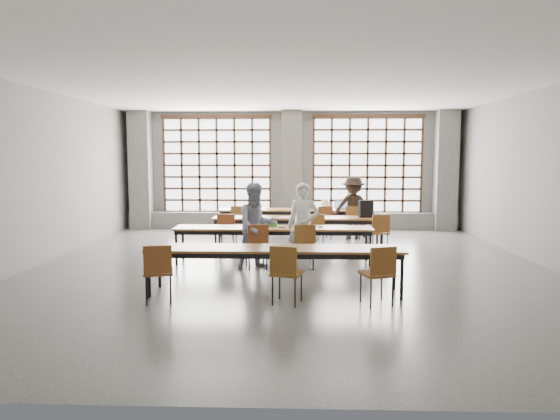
{
  "coord_description": "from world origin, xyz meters",
  "views": [
    {
      "loc": [
        0.16,
        -9.55,
        2.13
      ],
      "look_at": [
        -0.18,
        0.4,
        1.08
      ],
      "focal_mm": 32.0,
      "sensor_mm": 36.0,
      "label": 1
    }
  ],
  "objects_px": {
    "desk_row_c": "(273,230)",
    "chair_mid_centre": "(316,229)",
    "chair_mid_right": "(379,229)",
    "plastic_bag": "(325,204)",
    "phone": "(282,227)",
    "chair_near_right": "(379,269)",
    "chair_front_right": "(304,242)",
    "desk_row_b": "(298,220)",
    "backpack": "(366,209)",
    "chair_mid_left": "(227,229)",
    "laptop_front": "(301,224)",
    "laptop_back": "(342,207)",
    "chair_near_left": "(158,268)",
    "desk_row_a": "(292,211)",
    "green_box": "(271,224)",
    "desk_row_d": "(275,252)",
    "student_back": "(353,208)",
    "chair_back_right": "(353,219)",
    "chair_front_left": "(257,242)",
    "chair_back_mid": "(324,219)",
    "student_female": "(256,226)",
    "chair_back_left": "(239,219)",
    "mouse": "(320,226)",
    "chair_near_mid": "(286,269)",
    "student_male": "(303,226)",
    "red_pouch": "(158,269)"
  },
  "relations": [
    {
      "from": "student_back",
      "to": "plastic_bag",
      "type": "distance_m",
      "value": 0.89
    },
    {
      "from": "chair_back_left",
      "to": "mouse",
      "type": "height_order",
      "value": "chair_back_left"
    },
    {
      "from": "desk_row_d",
      "to": "chair_front_right",
      "type": "bearing_deg",
      "value": 74.22
    },
    {
      "from": "chair_front_right",
      "to": "chair_near_right",
      "type": "distance_m",
      "value": 2.53
    },
    {
      "from": "phone",
      "to": "chair_near_right",
      "type": "bearing_deg",
      "value": -62.35
    },
    {
      "from": "chair_front_left",
      "to": "phone",
      "type": "height_order",
      "value": "chair_front_left"
    },
    {
      "from": "chair_near_right",
      "to": "backpack",
      "type": "height_order",
      "value": "backpack"
    },
    {
      "from": "chair_near_left",
      "to": "desk_row_a",
      "type": "bearing_deg",
      "value": 73.69
    },
    {
      "from": "student_male",
      "to": "student_female",
      "type": "relative_size",
      "value": 1.01
    },
    {
      "from": "student_back",
      "to": "chair_back_right",
      "type": "bearing_deg",
      "value": -87.42
    },
    {
      "from": "backpack",
      "to": "desk_row_c",
      "type": "bearing_deg",
      "value": -148.84
    },
    {
      "from": "chair_front_right",
      "to": "laptop_back",
      "type": "height_order",
      "value": "laptop_back"
    },
    {
      "from": "chair_front_right",
      "to": "phone",
      "type": "height_order",
      "value": "chair_front_right"
    },
    {
      "from": "chair_back_left",
      "to": "chair_near_left",
      "type": "relative_size",
      "value": 1.0
    },
    {
      "from": "backpack",
      "to": "desk_row_a",
      "type": "bearing_deg",
      "value": 125.39
    },
    {
      "from": "backpack",
      "to": "chair_near_right",
      "type": "bearing_deg",
      "value": -104.33
    },
    {
      "from": "chair_mid_right",
      "to": "chair_near_left",
      "type": "relative_size",
      "value": 1.0
    },
    {
      "from": "desk_row_a",
      "to": "phone",
      "type": "height_order",
      "value": "phone"
    },
    {
      "from": "chair_mid_left",
      "to": "laptop_front",
      "type": "distance_m",
      "value": 1.96
    },
    {
      "from": "desk_row_c",
      "to": "laptop_front",
      "type": "xyz_separation_m",
      "value": [
        0.57,
        0.11,
        0.13
      ]
    },
    {
      "from": "chair_mid_left",
      "to": "student_back",
      "type": "distance_m",
      "value": 3.65
    },
    {
      "from": "chair_back_mid",
      "to": "chair_mid_centre",
      "type": "xyz_separation_m",
      "value": [
        -0.28,
        -1.84,
        0.0
      ]
    },
    {
      "from": "desk_row_b",
      "to": "backpack",
      "type": "height_order",
      "value": "backpack"
    },
    {
      "from": "chair_near_mid",
      "to": "green_box",
      "type": "distance_m",
      "value": 3.04
    },
    {
      "from": "plastic_bag",
      "to": "red_pouch",
      "type": "xyz_separation_m",
      "value": [
        -2.82,
        -6.46,
        -0.37
      ]
    },
    {
      "from": "chair_mid_left",
      "to": "chair_near_left",
      "type": "bearing_deg",
      "value": -96.27
    },
    {
      "from": "laptop_back",
      "to": "plastic_bag",
      "type": "relative_size",
      "value": 1.32
    },
    {
      "from": "student_female",
      "to": "backpack",
      "type": "xyz_separation_m",
      "value": [
        2.4,
        2.27,
        0.11
      ]
    },
    {
      "from": "chair_mid_left",
      "to": "student_back",
      "type": "bearing_deg",
      "value": 32.73
    },
    {
      "from": "chair_front_left",
      "to": "laptop_front",
      "type": "bearing_deg",
      "value": 40.79
    },
    {
      "from": "chair_back_right",
      "to": "chair_mid_centre",
      "type": "xyz_separation_m",
      "value": [
        -1.05,
        -1.84,
        0.0
      ]
    },
    {
      "from": "chair_mid_right",
      "to": "plastic_bag",
      "type": "height_order",
      "value": "plastic_bag"
    },
    {
      "from": "chair_back_mid",
      "to": "student_female",
      "type": "height_order",
      "value": "student_female"
    },
    {
      "from": "desk_row_c",
      "to": "chair_mid_centre",
      "type": "bearing_deg",
      "value": 50.56
    },
    {
      "from": "chair_near_mid",
      "to": "backpack",
      "type": "distance_m",
      "value": 5.05
    },
    {
      "from": "desk_row_c",
      "to": "student_male",
      "type": "distance_m",
      "value": 0.8
    },
    {
      "from": "desk_row_c",
      "to": "chair_front_right",
      "type": "distance_m",
      "value": 0.89
    },
    {
      "from": "desk_row_c",
      "to": "chair_back_mid",
      "type": "distance_m",
      "value": 3.16
    },
    {
      "from": "chair_mid_right",
      "to": "phone",
      "type": "height_order",
      "value": "chair_mid_right"
    },
    {
      "from": "chair_mid_left",
      "to": "red_pouch",
      "type": "bearing_deg",
      "value": -96.67
    },
    {
      "from": "chair_mid_left",
      "to": "green_box",
      "type": "xyz_separation_m",
      "value": [
        1.05,
        -1.01,
        0.24
      ]
    },
    {
      "from": "chair_near_left",
      "to": "green_box",
      "type": "distance_m",
      "value": 3.37
    },
    {
      "from": "chair_near_left",
      "to": "red_pouch",
      "type": "relative_size",
      "value": 4.4
    },
    {
      "from": "backpack",
      "to": "chair_front_left",
      "type": "bearing_deg",
      "value": -143.77
    },
    {
      "from": "laptop_front",
      "to": "phone",
      "type": "height_order",
      "value": "laptop_front"
    },
    {
      "from": "chair_mid_right",
      "to": "red_pouch",
      "type": "height_order",
      "value": "chair_mid_right"
    },
    {
      "from": "mouse",
      "to": "red_pouch",
      "type": "relative_size",
      "value": 0.49
    },
    {
      "from": "chair_back_left",
      "to": "mouse",
      "type": "relative_size",
      "value": 8.98
    },
    {
      "from": "desk_row_b",
      "to": "chair_mid_right",
      "type": "xyz_separation_m",
      "value": [
        1.81,
        -0.63,
        -0.13
      ]
    },
    {
      "from": "desk_row_d",
      "to": "laptop_front",
      "type": "height_order",
      "value": "laptop_front"
    }
  ]
}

